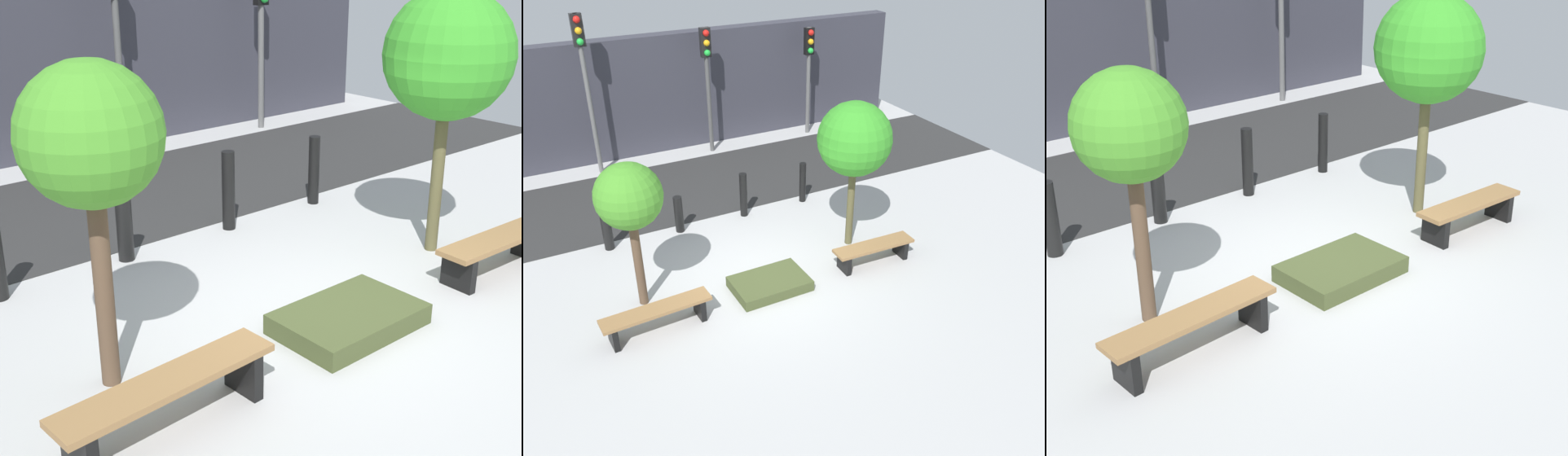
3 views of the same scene
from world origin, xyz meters
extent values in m
plane|color=#ADADAD|center=(0.00, 0.00, 0.00)|extent=(18.00, 18.00, 0.00)
cube|color=#2A2A2A|center=(0.00, 4.68, 0.01)|extent=(18.00, 3.54, 0.01)
cube|color=#33333D|center=(0.00, 7.62, 1.65)|extent=(16.20, 0.50, 3.30)
cube|color=black|center=(-3.06, -0.49, 0.21)|extent=(0.12, 0.39, 0.42)
cube|color=black|center=(-1.49, -0.43, 0.21)|extent=(0.12, 0.39, 0.42)
cube|color=olive|center=(-2.28, -0.46, 0.45)|extent=(1.94, 0.47, 0.06)
cube|color=black|center=(1.59, -0.43, 0.19)|extent=(0.12, 0.41, 0.39)
cube|color=black|center=(2.96, -0.49, 0.19)|extent=(0.12, 0.41, 0.39)
cube|color=olive|center=(2.28, -0.46, 0.42)|extent=(1.74, 0.48, 0.06)
cube|color=#414A27|center=(0.00, -0.26, 0.11)|extent=(1.43, 0.95, 0.21)
cylinder|color=brown|center=(-2.28, 0.45, 0.95)|extent=(0.16, 0.16, 1.90)
sphere|color=#448F28|center=(-2.28, 0.45, 2.23)|extent=(1.17, 1.17, 1.17)
cylinder|color=brown|center=(2.28, 0.45, 1.00)|extent=(0.15, 0.15, 2.00)
sphere|color=green|center=(2.28, 0.45, 2.41)|extent=(1.51, 1.51, 1.51)
cylinder|color=black|center=(-2.38, 2.66, 0.51)|extent=(0.21, 0.21, 1.01)
cylinder|color=black|center=(-0.79, 2.66, 0.43)|extent=(0.20, 0.20, 0.86)
cylinder|color=black|center=(0.79, 2.66, 0.54)|extent=(0.17, 0.17, 1.07)
cylinder|color=black|center=(2.38, 2.66, 0.50)|extent=(0.16, 0.16, 1.01)
cylinder|color=#4B4B4B|center=(1.63, 6.75, 1.76)|extent=(0.12, 0.12, 3.53)
cylinder|color=#5A5A5A|center=(4.88, 6.75, 1.62)|extent=(0.12, 0.12, 3.23)
camera|label=1|loc=(-4.83, -4.53, 3.59)|focal=50.00mm
camera|label=2|loc=(-4.06, -8.46, 6.63)|focal=40.00mm
camera|label=3|loc=(-5.54, -5.90, 4.29)|focal=50.00mm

